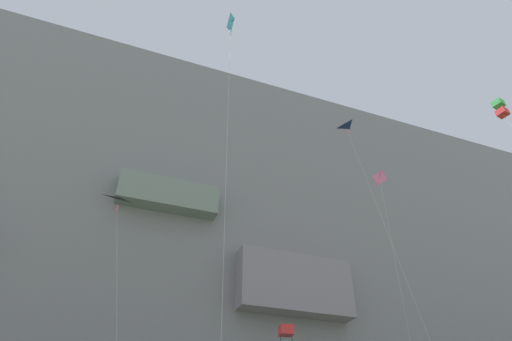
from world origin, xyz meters
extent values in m
cube|color=gray|center=(0.00, 71.32, 33.73)|extent=(180.00, 30.31, 67.46)
cube|color=gray|center=(0.00, 55.87, 35.26)|extent=(14.96, 4.75, 4.70)
cube|color=gray|center=(20.22, 54.84, 23.88)|extent=(17.73, 3.80, 8.68)
pyramid|color=black|center=(-6.34, 25.38, 15.79)|extent=(1.72, 1.29, 0.44)
cube|color=pink|center=(-6.44, 25.84, 15.76)|extent=(0.16, 0.49, 0.52)
cylinder|color=silver|center=(-5.15, 23.81, 7.94)|extent=(2.61, 4.07, 15.64)
cube|color=red|center=(3.89, 22.69, 8.20)|extent=(0.88, 0.88, 0.53)
cylinder|color=black|center=(4.24, 22.69, 7.71)|extent=(0.03, 0.03, 1.43)
cylinder|color=black|center=(3.55, 22.69, 7.71)|extent=(0.03, 0.03, 1.43)
cube|color=#38B2D1|center=(-1.02, 20.10, 30.80)|extent=(0.67, 1.88, 1.87)
cylinder|color=black|center=(-1.02, 20.10, 30.80)|extent=(0.66, 0.04, 1.49)
cube|color=teal|center=(-1.03, 20.10, 30.07)|extent=(0.06, 0.23, 0.12)
cube|color=#38B2D1|center=(-1.07, 20.10, 29.67)|extent=(0.05, 0.23, 0.12)
cube|color=black|center=(-1.00, 20.10, 29.27)|extent=(0.07, 0.23, 0.12)
cube|color=pink|center=(-0.96, 20.10, 28.87)|extent=(0.04, 0.23, 0.12)
cylinder|color=silver|center=(-1.47, 17.57, 15.34)|extent=(0.91, 5.08, 30.44)
cube|color=green|center=(25.89, 19.44, 30.46)|extent=(1.04, 1.04, 0.62)
cube|color=red|center=(25.89, 19.44, 29.32)|extent=(1.04, 1.04, 0.62)
cylinder|color=black|center=(26.29, 19.44, 29.89)|extent=(0.03, 0.03, 1.67)
cylinder|color=black|center=(25.49, 19.44, 29.89)|extent=(0.03, 0.03, 1.67)
cube|color=pink|center=(17.68, 28.63, 25.74)|extent=(1.86, 0.56, 1.76)
cylinder|color=black|center=(17.68, 28.63, 25.74)|extent=(0.26, 0.63, 1.39)
cube|color=green|center=(17.69, 28.63, 25.05)|extent=(0.19, 0.15, 0.11)
cube|color=#38B2D1|center=(17.63, 28.63, 24.67)|extent=(0.19, 0.15, 0.11)
cube|color=white|center=(17.63, 28.63, 24.29)|extent=(0.20, 0.13, 0.11)
cylinder|color=silver|center=(16.65, 27.77, 12.82)|extent=(2.07, 1.74, 25.39)
pyramid|color=navy|center=(11.57, 24.01, 26.19)|extent=(1.29, 1.49, 0.16)
cube|color=pink|center=(11.20, 23.83, 26.06)|extent=(0.32, 0.18, 0.37)
cylinder|color=silver|center=(11.41, 21.17, 13.09)|extent=(0.43, 5.34, 25.94)
camera|label=1|loc=(-6.07, 0.77, 2.04)|focal=28.97mm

